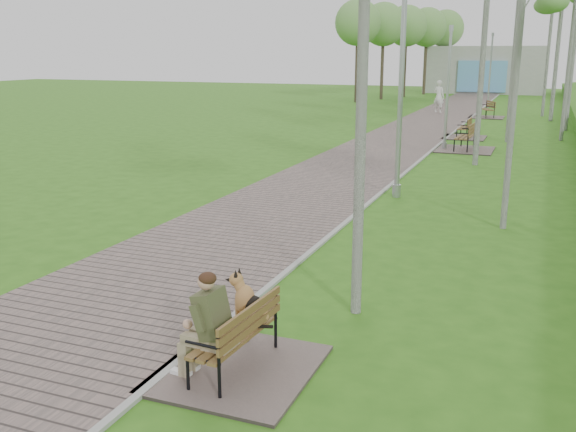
{
  "coord_description": "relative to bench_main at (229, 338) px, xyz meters",
  "views": [
    {
      "loc": [
        3.66,
        -9.24,
        3.5
      ],
      "look_at": [
        0.09,
        -0.22,
        1.01
      ],
      "focal_mm": 40.0,
      "sensor_mm": 36.0,
      "label": 1
    }
  ],
  "objects": [
    {
      "name": "bench_main",
      "position": [
        0.0,
        0.0,
        0.0
      ],
      "size": [
        1.66,
        1.84,
        1.45
      ],
      "color": "#61544F",
      "rests_on": "ground"
    },
    {
      "name": "bench_far",
      "position": [
        0.1,
        31.12,
        -0.19
      ],
      "size": [
        1.82,
        2.03,
        1.12
      ],
      "color": "#61544F",
      "rests_on": "ground"
    },
    {
      "name": "bench_third",
      "position": [
        -0.0,
        21.83,
        -0.21
      ],
      "size": [
        1.7,
        1.89,
        1.04
      ],
      "color": "#61544F",
      "rests_on": "ground"
    },
    {
      "name": "bench_second",
      "position": [
        0.44,
        18.27,
        -0.17
      ],
      "size": [
        1.99,
        2.21,
        1.22
      ],
      "color": "#61544F",
      "rests_on": "ground"
    },
    {
      "name": "lamp_post_third",
      "position": [
        -0.39,
        37.83,
        1.79
      ],
      "size": [
        0.18,
        0.18,
        4.68
      ],
      "color": "#9DA0A5",
      "rests_on": "ground"
    },
    {
      "name": "ground",
      "position": [
        -0.62,
        3.36,
        -0.4
      ],
      "size": [
        120.0,
        120.0,
        0.0
      ],
      "primitive_type": "plane",
      "color": "#316618",
      "rests_on": "ground"
    },
    {
      "name": "kerb",
      "position": [
        -0.62,
        24.86,
        -0.38
      ],
      "size": [
        0.1,
        67.0,
        0.05
      ],
      "primitive_type": "cube",
      "color": "#999993",
      "rests_on": "ground"
    },
    {
      "name": "walkway",
      "position": [
        -2.37,
        24.86,
        -0.38
      ],
      "size": [
        3.5,
        67.0,
        0.04
      ],
      "primitive_type": "cube",
      "color": "#61544F",
      "rests_on": "ground"
    },
    {
      "name": "lamp_post_second",
      "position": [
        -0.27,
        18.2,
        1.67
      ],
      "size": [
        0.17,
        0.17,
        4.43
      ],
      "color": "#9DA0A5",
      "rests_on": "ground"
    },
    {
      "name": "lamp_post_near",
      "position": [
        -0.19,
        9.6,
        2.13
      ],
      "size": [
        0.21,
        0.21,
        5.43
      ],
      "color": "#9DA0A5",
      "rests_on": "ground"
    },
    {
      "name": "pedestrian_far",
      "position": [
        -3.82,
        52.59,
        0.55
      ],
      "size": [
        1.0,
        0.82,
        1.91
      ],
      "primitive_type": "imported",
      "rotation": [
        0.0,
        0.0,
        3.03
      ],
      "color": "#9F978B",
      "rests_on": "ground"
    },
    {
      "name": "building_north",
      "position": [
        -2.12,
        54.33,
        1.59
      ],
      "size": [
        10.0,
        5.2,
        4.0
      ],
      "color": "#9E9E99",
      "rests_on": "ground"
    },
    {
      "name": "pedestrian_near",
      "position": [
        -2.78,
        32.9,
        0.55
      ],
      "size": [
        0.82,
        0.7,
        1.91
      ],
      "primitive_type": "imported",
      "rotation": [
        0.0,
        0.0,
        2.72
      ],
      "color": "white",
      "rests_on": "ground"
    }
  ]
}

